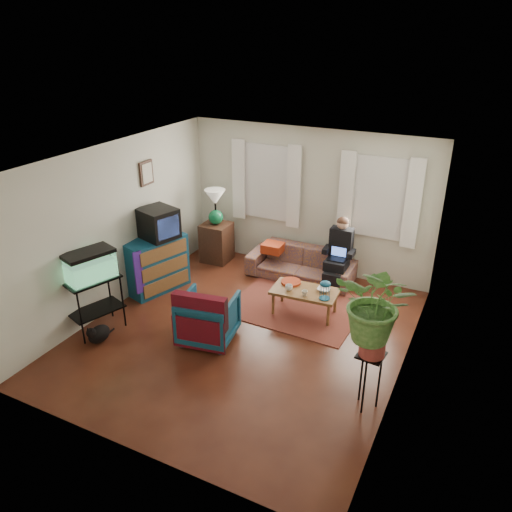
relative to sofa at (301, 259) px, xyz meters
The scene contains 31 objects.
floor 2.08m from the sofa, 92.06° to the right, with size 4.50×5.00×0.01m, color #4F2B14.
ceiling 3.03m from the sofa, 92.06° to the right, with size 4.50×5.00×0.01m, color white.
wall_back 1.04m from the sofa, 99.32° to the left, with size 4.50×0.01×2.60m, color silver.
wall_front 4.64m from the sofa, 90.93° to the right, with size 4.50×0.01×2.60m, color silver.
wall_left 3.24m from the sofa, 138.58° to the right, with size 0.01×5.00×2.60m, color silver.
wall_right 3.13m from the sofa, 43.29° to the right, with size 0.01×5.00×2.60m, color silver.
window_left 1.53m from the sofa, 153.80° to the left, with size 1.08×0.04×1.38m, color white.
window_right 1.72m from the sofa, 20.08° to the left, with size 1.08×0.04×1.38m, color white.
curtains_left 1.51m from the sofa, 158.17° to the left, with size 1.36×0.06×1.50m, color white.
curtains_right 1.70m from the sofa, 16.57° to the left, with size 1.36×0.06×1.50m, color white.
picture_frame 3.03m from the sofa, 152.33° to the right, with size 0.04×0.32×0.40m, color #3D2616.
area_rug 1.09m from the sofa, 71.46° to the right, with size 2.00×1.60×0.01m, color maroon.
sofa is the anchor object (origin of this frame).
seated_person 0.71m from the sofa, ahead, with size 0.47×0.58×1.12m, color black, non-canonical shape.
side_table 1.72m from the sofa, behind, with size 0.51×0.51×0.75m, color #3D2117.
table_lamp 1.86m from the sofa, behind, with size 0.38×0.38×0.68m, color white, non-canonical shape.
dresser 2.53m from the sofa, 144.57° to the right, with size 0.52×1.04×0.94m, color #12676F.
crt_tv 2.57m from the sofa, 145.66° to the right, with size 0.57×0.52×0.50m, color black.
aquarium_stand 3.57m from the sofa, 125.50° to the right, with size 0.42×0.76×0.85m, color black.
aquarium 3.64m from the sofa, 125.50° to the right, with size 0.38×0.69×0.44m, color #7FD899.
black_cat 3.66m from the sofa, 120.20° to the right, with size 0.24×0.37×0.31m, color black.
armchair 2.43m from the sofa, 101.19° to the right, with size 0.75×0.70×0.77m, color navy.
serape_throw 2.71m from the sofa, 98.98° to the right, with size 0.77×0.18×0.63m, color #9E0A0A.
coffee_table 1.25m from the sofa, 65.58° to the right, with size 1.01×0.55×0.42m, color brown.
cup_a 1.27m from the sofa, 76.88° to the right, with size 0.11×0.11×0.09m, color white.
cup_b 1.41m from the sofa, 66.21° to the right, with size 0.09×0.09×0.09m, color beige.
bowl 1.28m from the sofa, 52.44° to the right, with size 0.20×0.20×0.05m, color white.
snack_tray 1.03m from the sofa, 77.32° to the right, with size 0.31×0.31×0.04m, color #B21414.
birdcage 1.53m from the sofa, 54.98° to the right, with size 0.17×0.17×0.29m, color #115B6B, non-canonical shape.
plant_stand 3.39m from the sofa, 54.95° to the right, with size 0.32×0.32×0.75m, color black.
potted_plant 3.50m from the sofa, 54.95° to the right, with size 0.86×0.74×0.95m, color #599947.
Camera 1 is at (2.92, -5.48, 4.15)m, focal length 35.00 mm.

